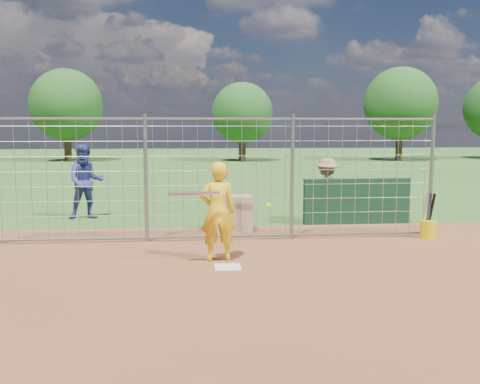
{
  "coord_description": "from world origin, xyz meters",
  "views": [
    {
      "loc": [
        -0.6,
        -8.87,
        2.33
      ],
      "look_at": [
        0.3,
        0.8,
        1.15
      ],
      "focal_mm": 40.0,
      "sensor_mm": 36.0,
      "label": 1
    }
  ],
  "objects": [
    {
      "name": "ground",
      "position": [
        0.0,
        0.0,
        0.0
      ],
      "size": [
        100.0,
        100.0,
        0.0
      ],
      "primitive_type": "plane",
      "color": "#2D591E",
      "rests_on": "ground"
    },
    {
      "name": "home_plate",
      "position": [
        0.0,
        -0.2,
        0.01
      ],
      "size": [
        0.43,
        0.43,
        0.02
      ],
      "primitive_type": "cube",
      "color": "silver",
      "rests_on": "ground"
    },
    {
      "name": "batter",
      "position": [
        -0.14,
        0.28,
        0.87
      ],
      "size": [
        0.67,
        0.47,
        1.75
      ],
      "primitive_type": "imported",
      "rotation": [
        0.0,
        0.0,
        3.23
      ],
      "color": "yellow",
      "rests_on": "ground"
    },
    {
      "name": "infield_dirt",
      "position": [
        0.0,
        -3.0,
        0.01
      ],
      "size": [
        18.0,
        18.0,
        0.0
      ],
      "primitive_type": "plane",
      "color": "brown",
      "rests_on": "ground"
    },
    {
      "name": "bucket_with_bats",
      "position": [
        4.36,
        1.76,
        0.25
      ],
      "size": [
        0.34,
        0.38,
        0.97
      ],
      "color": "#DDC20B",
      "rests_on": "ground"
    },
    {
      "name": "equipment_bin",
      "position": [
        0.36,
        2.97,
        0.4
      ],
      "size": [
        0.83,
        0.59,
        0.8
      ],
      "primitive_type": "cube",
      "rotation": [
        0.0,
        0.0,
        0.05
      ],
      "color": "tan",
      "rests_on": "ground"
    },
    {
      "name": "equipment_in_play",
      "position": [
        -0.24,
        -0.04,
        1.19
      ],
      "size": [
        1.73,
        0.18,
        0.31
      ],
      "color": "silver",
      "rests_on": "ground"
    },
    {
      "name": "backstop_fence",
      "position": [
        0.0,
        2.0,
        1.26
      ],
      "size": [
        9.08,
        0.08,
        2.6
      ],
      "color": "gray",
      "rests_on": "ground"
    },
    {
      "name": "dugout_wall",
      "position": [
        3.4,
        3.6,
        0.55
      ],
      "size": [
        2.6,
        0.2,
        1.1
      ],
      "primitive_type": "cube",
      "color": "#11381E",
      "rests_on": "ground"
    },
    {
      "name": "tree_line",
      "position": [
        3.13,
        28.13,
        3.71
      ],
      "size": [
        44.66,
        6.72,
        6.48
      ],
      "color": "#3F2B19",
      "rests_on": "ground"
    },
    {
      "name": "bystander_c",
      "position": [
        2.72,
        3.91,
        0.79
      ],
      "size": [
        1.18,
        0.99,
        1.59
      ],
      "primitive_type": "imported",
      "rotation": [
        0.0,
        0.0,
        3.6
      ],
      "color": "#956E51",
      "rests_on": "ground"
    },
    {
      "name": "bystander_a",
      "position": [
        -3.26,
        4.96,
        0.95
      ],
      "size": [
        1.06,
        0.9,
        1.91
      ],
      "primitive_type": "imported",
      "rotation": [
        0.0,
        0.0,
        0.21
      ],
      "color": "navy",
      "rests_on": "ground"
    }
  ]
}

